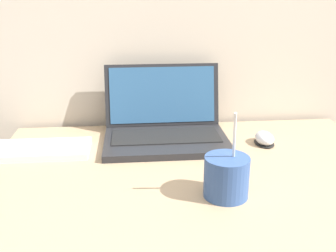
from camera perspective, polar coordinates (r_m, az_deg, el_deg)
laptop at (r=1.23m, az=-0.45°, el=0.10°), size 0.37×0.30×0.22m
drink_cup at (r=0.90m, az=8.48°, el=-7.18°), size 0.10×0.10×0.21m
computer_mouse at (r=1.23m, az=13.81°, el=-1.81°), size 0.06×0.09×0.04m
external_keyboard at (r=1.21m, az=-20.36°, el=-3.34°), size 0.38×0.14×0.02m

